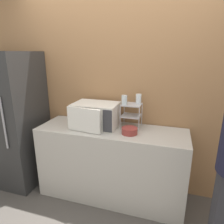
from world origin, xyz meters
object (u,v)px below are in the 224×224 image
object	(u,v)px
microwave	(95,115)
bowl	(130,131)
glass_front_left	(124,100)
dish_rack	(131,111)
glass_back_right	(139,99)
refrigerator	(12,120)

from	to	relation	value
microwave	bowl	bearing A→B (deg)	-13.19
microwave	glass_front_left	bearing A→B (deg)	7.37
dish_rack	bowl	distance (m)	0.27
dish_rack	glass_front_left	world-z (taller)	glass_front_left
microwave	glass_front_left	world-z (taller)	glass_front_left
glass_front_left	dish_rack	bearing A→B (deg)	38.80
microwave	glass_front_left	distance (m)	0.39
microwave	bowl	xyz separation A→B (m)	(0.44, -0.10, -0.11)
microwave	glass_back_right	size ratio (longest dim) A/B	4.77
glass_back_right	refrigerator	distance (m)	1.70
refrigerator	bowl	bearing A→B (deg)	-0.98
glass_back_right	bowl	bearing A→B (deg)	-98.90
glass_back_right	refrigerator	world-z (taller)	refrigerator
glass_back_right	bowl	distance (m)	0.40
microwave	glass_back_right	distance (m)	0.54
bowl	refrigerator	world-z (taller)	refrigerator
glass_back_right	bowl	world-z (taller)	glass_back_right
microwave	bowl	world-z (taller)	microwave
glass_front_left	refrigerator	bearing A→B (deg)	-175.50
microwave	bowl	distance (m)	0.46
glass_back_right	refrigerator	bearing A→B (deg)	-171.86
bowl	glass_front_left	bearing A→B (deg)	124.28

